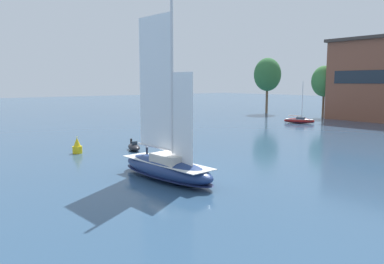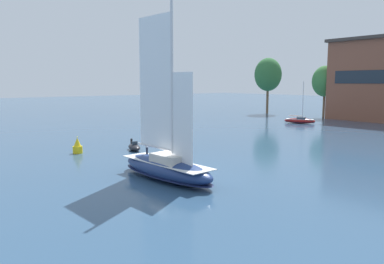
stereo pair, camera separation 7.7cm
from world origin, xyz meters
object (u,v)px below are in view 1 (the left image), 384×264
tree_shore_left (324,81)px  channel_buoy (77,147)px  sailboat_main (166,166)px  motor_tender (134,147)px  tree_shore_right (267,75)px  sailboat_moored_outer_mooring (299,120)px

tree_shore_left → channel_buoy: 66.98m
tree_shore_left → sailboat_main: bearing=-69.4°
tree_shore_left → channel_buoy: (7.37, -66.09, -8.06)m
motor_tender → channel_buoy: size_ratio=1.72×
tree_shore_right → sailboat_moored_outer_mooring: tree_shore_right is taller
tree_shore_left → motor_tender: tree_shore_left is taller
tree_shore_left → motor_tender: (9.99, -59.65, -8.48)m
tree_shore_left → sailboat_moored_outer_mooring: 18.61m
sailboat_main → sailboat_moored_outer_mooring: (-20.01, 48.69, -0.63)m
sailboat_moored_outer_mooring → motor_tender: bearing=-82.7°
tree_shore_left → tree_shore_right: tree_shore_right is taller
sailboat_main → channel_buoy: size_ratio=7.60×
tree_shore_right → channel_buoy: tree_shore_right is taller
sailboat_main → motor_tender: 15.31m
tree_shore_left → motor_tender: size_ratio=3.52×
motor_tender → sailboat_main: bearing=-19.5°
channel_buoy → motor_tender: bearing=67.8°
tree_shore_right → sailboat_moored_outer_mooring: bearing=-35.0°
sailboat_main → channel_buoy: bearing=-175.6°
sailboat_moored_outer_mooring → sailboat_main: bearing=-67.7°
tree_shore_right → motor_tender: (26.79, -58.41, -10.34)m
tree_shore_left → tree_shore_right: size_ratio=0.83×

